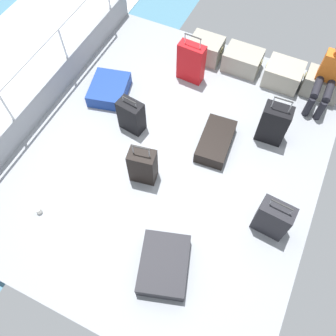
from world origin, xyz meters
TOP-DOWN VIEW (x-y plane):
  - ground_plane at (0.00, 0.00)m, footprint 4.40×5.20m
  - gunwale_port at (-2.17, 0.00)m, footprint 0.06×5.20m
  - railing_port at (-2.17, 0.00)m, footprint 0.04×4.20m
  - cargo_crate_0 at (-0.30, 2.12)m, footprint 0.59×0.42m
  - cargo_crate_1 at (0.37, 2.15)m, footprint 0.66×0.46m
  - cargo_crate_2 at (1.10, 2.12)m, footprint 0.62×0.49m
  - cargo_crate_3 at (1.74, 2.17)m, footprint 0.64×0.40m
  - passenger_seated at (1.74, 1.99)m, footprint 0.34×0.66m
  - suitcase_0 at (0.66, -1.57)m, footprint 0.79×0.90m
  - suitcase_1 at (-0.35, 1.55)m, footprint 0.45×0.22m
  - suitcase_2 at (0.56, 0.43)m, footprint 0.50×0.83m
  - suitcase_3 at (1.68, -0.50)m, footprint 0.44×0.27m
  - suitcase_4 at (-0.17, -0.52)m, footprint 0.40×0.30m
  - suitcase_5 at (-0.74, 0.20)m, footprint 0.40×0.28m
  - suitcase_6 at (1.25, 0.93)m, footprint 0.42×0.28m
  - suitcase_7 at (-1.41, 0.64)m, footprint 0.73×0.81m
  - paper_cup at (-1.21, -1.63)m, footprint 0.08×0.08m

SIDE VIEW (x-z plane):
  - ground_plane at x=0.00m, z-range -0.06..0.00m
  - paper_cup at x=-1.21m, z-range 0.00..0.10m
  - suitcase_2 at x=0.56m, z-range 0.00..0.22m
  - suitcase_7 at x=-1.41m, z-range 0.00..0.22m
  - suitcase_0 at x=0.66m, z-range 0.00..0.23m
  - cargo_crate_1 at x=0.37m, z-range 0.00..0.35m
  - cargo_crate_2 at x=1.10m, z-range 0.00..0.37m
  - cargo_crate_3 at x=1.74m, z-range 0.00..0.38m
  - cargo_crate_0 at x=-0.30m, z-range 0.00..0.40m
  - gunwale_port at x=-2.17m, z-range 0.00..0.45m
  - suitcase_5 at x=-0.74m, z-range -0.05..0.61m
  - suitcase_4 at x=-0.17m, z-range -0.08..0.69m
  - suitcase_3 at x=1.68m, z-range -0.06..0.68m
  - suitcase_6 at x=1.25m, z-range -0.10..0.78m
  - suitcase_1 at x=-0.35m, z-range -0.09..0.79m
  - passenger_seated at x=1.74m, z-range 0.02..1.10m
  - railing_port at x=-2.17m, z-range 0.27..1.29m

